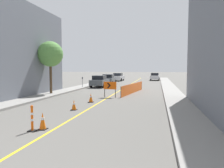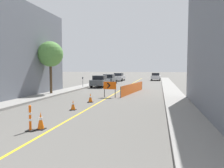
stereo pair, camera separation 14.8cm
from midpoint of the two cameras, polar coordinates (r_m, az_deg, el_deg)
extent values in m
cube|color=gold|center=(29.57, 3.80, -0.84)|extent=(0.12, 57.70, 0.01)
cube|color=gray|center=(30.92, -6.76, -0.50)|extent=(1.84, 57.70, 0.16)
cube|color=gray|center=(29.28, 14.97, -0.87)|extent=(1.84, 57.70, 0.16)
cube|color=black|center=(9.82, -17.67, -11.12)|extent=(0.34, 0.34, 0.03)
cone|color=orange|center=(9.73, -17.71, -9.05)|extent=(0.27, 0.27, 0.70)
cylinder|color=white|center=(9.71, -17.72, -8.56)|extent=(0.14, 0.14, 0.11)
cube|color=black|center=(13.74, -9.82, -6.62)|extent=(0.35, 0.35, 0.03)
cone|color=orange|center=(13.68, -9.84, -5.35)|extent=(0.28, 0.28, 0.59)
cylinder|color=white|center=(13.67, -9.84, -5.06)|extent=(0.15, 0.15, 0.09)
cube|color=black|center=(16.58, -5.40, -4.73)|extent=(0.39, 0.39, 0.03)
cone|color=orange|center=(16.53, -5.41, -3.56)|extent=(0.31, 0.31, 0.65)
cylinder|color=white|center=(16.52, -5.41, -3.29)|extent=(0.16, 0.16, 0.10)
cube|color=black|center=(9.70, -20.11, -11.34)|extent=(0.31, 0.31, 0.04)
cylinder|color=#EF560C|center=(9.58, -20.18, -8.48)|extent=(0.10, 0.10, 0.95)
cylinder|color=white|center=(9.59, -20.18, -8.76)|extent=(0.11, 0.11, 0.10)
cylinder|color=white|center=(9.54, -20.22, -7.25)|extent=(0.11, 0.11, 0.10)
sphere|color=#EF560C|center=(9.49, -20.26, -5.50)|extent=(0.11, 0.11, 0.11)
cube|color=#EF560C|center=(19.14, -0.35, -0.40)|extent=(1.14, 0.09, 0.66)
cube|color=black|center=(19.11, -0.63, -0.13)|extent=(0.32, 0.03, 0.32)
cube|color=black|center=(19.13, -0.63, -0.68)|extent=(0.32, 0.03, 0.32)
cylinder|color=black|center=(19.32, -1.76, -2.41)|extent=(0.06, 0.06, 0.72)
cylinder|color=black|center=(19.11, 1.06, -2.48)|extent=(0.06, 0.06, 0.72)
cube|color=#EF560C|center=(22.70, 5.71, -1.11)|extent=(1.26, 7.95, 0.99)
cylinder|color=#262626|center=(18.87, 2.48, -2.16)|extent=(0.05, 0.05, 0.99)
cylinder|color=#262626|center=(26.58, 8.00, -0.37)|extent=(0.05, 0.05, 0.99)
cube|color=#474C51|center=(29.75, -2.95, 0.50)|extent=(1.82, 4.31, 0.72)
cube|color=black|center=(29.51, -3.06, 1.71)|extent=(1.54, 1.94, 0.55)
cylinder|color=black|center=(31.28, -3.82, 0.02)|extent=(0.22, 0.64, 0.64)
cylinder|color=black|center=(30.86, -0.77, -0.03)|extent=(0.22, 0.64, 0.64)
cylinder|color=black|center=(28.74, -5.29, -0.36)|extent=(0.22, 0.64, 0.64)
cylinder|color=black|center=(28.27, -1.98, -0.42)|extent=(0.22, 0.64, 0.64)
cube|color=#474C51|center=(35.30, -0.61, 1.08)|extent=(1.84, 4.32, 0.72)
cube|color=black|center=(35.06, -0.69, 2.10)|extent=(1.55, 1.95, 0.55)
cylinder|color=black|center=(36.81, -1.44, 0.64)|extent=(0.23, 0.64, 0.64)
cylinder|color=black|center=(36.45, 1.17, 0.61)|extent=(0.23, 0.64, 0.64)
cylinder|color=black|center=(34.23, -2.50, 0.38)|extent=(0.23, 0.64, 0.64)
cylinder|color=black|center=(33.84, 0.30, 0.34)|extent=(0.23, 0.64, 0.64)
cube|color=#B7B7BC|center=(44.25, 1.92, 1.70)|extent=(2.01, 4.38, 0.72)
cube|color=black|center=(44.02, 1.87, 2.51)|extent=(1.62, 2.01, 0.55)
cylinder|color=black|center=(45.74, 1.17, 1.33)|extent=(0.25, 0.65, 0.64)
cylinder|color=black|center=(45.44, 3.28, 1.30)|extent=(0.25, 0.65, 0.64)
cylinder|color=black|center=(43.13, 0.49, 1.16)|extent=(0.25, 0.65, 0.64)
cylinder|color=black|center=(42.81, 2.73, 1.13)|extent=(0.25, 0.65, 0.64)
cube|color=#B7B7BC|center=(47.09, 11.43, 1.77)|extent=(1.91, 4.35, 0.72)
cube|color=black|center=(46.86, 11.44, 2.53)|extent=(1.58, 1.98, 0.55)
cylinder|color=black|center=(48.46, 10.44, 1.42)|extent=(0.24, 0.65, 0.64)
cylinder|color=black|center=(48.44, 12.46, 1.39)|extent=(0.24, 0.65, 0.64)
cylinder|color=black|center=(45.80, 10.33, 1.26)|extent=(0.24, 0.65, 0.64)
cylinder|color=black|center=(45.77, 12.47, 1.23)|extent=(0.24, 0.65, 0.64)
cylinder|color=#4C4C51|center=(28.10, -7.50, 0.25)|extent=(0.05, 0.05, 1.04)
cube|color=#33383D|center=(28.07, -7.51, 1.53)|extent=(0.12, 0.10, 0.22)
sphere|color=#33383D|center=(28.06, -7.51, 1.76)|extent=(0.11, 0.11, 0.11)
cylinder|color=#4C3823|center=(21.80, -15.49, 1.42)|extent=(0.24, 0.24, 2.86)
sphere|color=#568E42|center=(21.82, -15.61, 7.54)|extent=(2.41, 2.41, 2.41)
camera|label=1|loc=(0.07, -89.80, 0.01)|focal=35.00mm
camera|label=2|loc=(0.07, 90.20, -0.01)|focal=35.00mm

